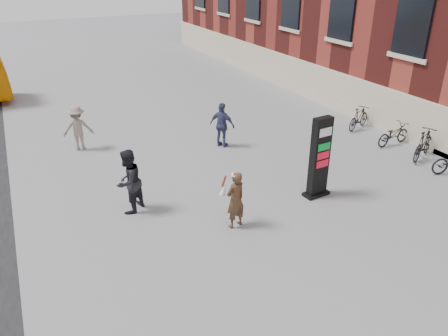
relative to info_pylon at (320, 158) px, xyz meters
name	(u,v)px	position (x,y,z in m)	size (l,w,h in m)	color
ground	(234,245)	(-3.46, -1.22, -1.26)	(100.00, 100.00, 0.00)	#9E9EA3
info_pylon	(320,158)	(0.00, 0.00, 0.00)	(0.84, 0.48, 2.51)	black
woman	(235,199)	(-3.03, -0.43, -0.42)	(0.71, 0.67, 1.63)	#3E2C1B
pedestrian_a	(128,182)	(-5.35, 1.59, -0.31)	(0.92, 0.71, 1.89)	black
pedestrian_b	(78,128)	(-5.89, 6.90, -0.40)	(1.10, 0.63, 1.70)	gray
pedestrian_c	(222,125)	(-0.91, 4.75, -0.39)	(1.02, 0.42, 1.74)	#363A5E
bike_5	(423,144)	(5.14, 0.58, -0.71)	(0.51, 1.82, 1.09)	black
bike_6	(393,134)	(5.14, 1.99, -0.82)	(0.57, 1.64, 0.86)	black
bike_7	(359,118)	(5.14, 3.95, -0.78)	(0.45, 1.59, 0.96)	black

